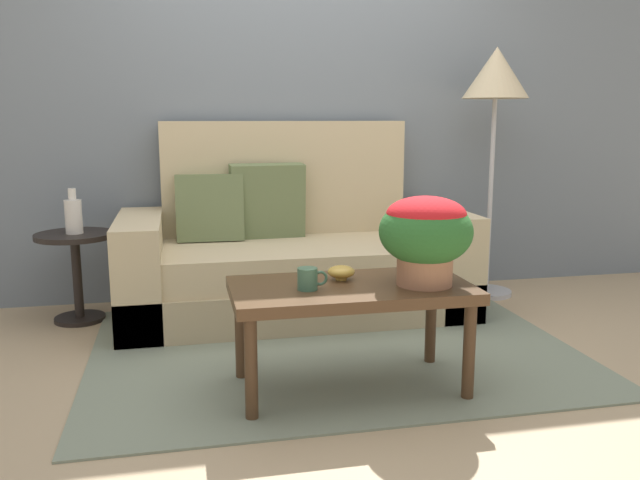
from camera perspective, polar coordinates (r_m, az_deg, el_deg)
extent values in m
plane|color=tan|center=(3.45, 1.00, -9.29)|extent=(14.00, 14.00, 0.00)
cube|color=slate|center=(4.40, -2.54, 13.41)|extent=(6.40, 0.12, 2.78)
cube|color=gray|center=(3.42, 1.13, -9.39)|extent=(2.41, 1.80, 0.01)
cube|color=tan|center=(3.98, -2.12, -4.74)|extent=(2.04, 0.92, 0.24)
cube|color=tan|center=(3.90, -2.08, -1.75)|extent=(1.54, 0.83, 0.20)
cube|color=tan|center=(4.24, -3.06, 3.96)|extent=(1.54, 0.17, 0.93)
cube|color=tan|center=(3.88, -15.27, -2.64)|extent=(0.25, 0.92, 0.62)
cube|color=tan|center=(4.18, 10.05, -1.49)|extent=(0.25, 0.92, 0.62)
cube|color=#607047|center=(4.07, -4.59, 3.39)|extent=(0.46, 0.18, 0.46)
cube|color=#607047|center=(4.03, -9.53, 2.80)|extent=(0.41, 0.21, 0.41)
cylinder|color=#442D1B|center=(2.61, -5.99, -11.08)|extent=(0.05, 0.05, 0.42)
cylinder|color=#442D1B|center=(2.85, 12.79, -9.43)|extent=(0.05, 0.05, 0.42)
cylinder|color=#442D1B|center=(3.01, -6.89, -8.11)|extent=(0.05, 0.05, 0.42)
cylinder|color=#442D1B|center=(3.22, 9.59, -6.95)|extent=(0.05, 0.05, 0.42)
cube|color=#4C331E|center=(2.82, 2.69, -4.36)|extent=(1.02, 0.54, 0.05)
cylinder|color=black|center=(4.13, -20.07, -6.39)|extent=(0.29, 0.29, 0.03)
cylinder|color=black|center=(4.06, -20.29, -3.08)|extent=(0.05, 0.05, 0.47)
cylinder|color=black|center=(4.02, -20.52, 0.36)|extent=(0.44, 0.44, 0.03)
cylinder|color=#B2B2B7|center=(4.57, 14.17, -4.39)|extent=(0.34, 0.34, 0.03)
cylinder|color=#B2B2B7|center=(4.45, 14.55, 3.66)|extent=(0.03, 0.03, 1.26)
cone|color=#C6B289|center=(4.43, 15.04, 13.84)|extent=(0.42, 0.42, 0.32)
cylinder|color=#A36B4C|center=(2.83, 9.05, -2.48)|extent=(0.24, 0.24, 0.14)
ellipsoid|color=#286028|center=(2.79, 9.15, 0.74)|extent=(0.39, 0.39, 0.28)
ellipsoid|color=red|center=(2.78, 9.19, 2.18)|extent=(0.34, 0.34, 0.16)
cylinder|color=#3D664C|center=(2.71, -1.10, -3.39)|extent=(0.08, 0.08, 0.09)
torus|color=#3D664C|center=(2.72, 0.01, -3.33)|extent=(0.06, 0.01, 0.06)
cylinder|color=gold|center=(2.89, 1.85, -3.27)|extent=(0.05, 0.05, 0.02)
ellipsoid|color=gold|center=(2.88, 1.85, -2.76)|extent=(0.12, 0.12, 0.05)
cylinder|color=silver|center=(3.98, -20.58, 1.90)|extent=(0.10, 0.10, 0.19)
cylinder|color=silver|center=(3.96, -20.70, 3.75)|extent=(0.04, 0.04, 0.06)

